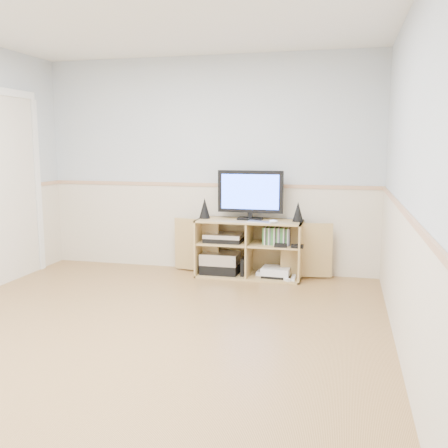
{
  "coord_description": "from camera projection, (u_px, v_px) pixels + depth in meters",
  "views": [
    {
      "loc": [
        1.57,
        -3.44,
        1.48
      ],
      "look_at": [
        0.44,
        1.2,
        0.73
      ],
      "focal_mm": 40.0,
      "sensor_mm": 36.0,
      "label": 1
    }
  ],
  "objects": [
    {
      "name": "mouse",
      "position": [
        273.0,
        221.0,
        5.39
      ],
      "size": [
        0.1,
        0.08,
        0.04
      ],
      "primitive_type": "ellipsoid",
      "rotation": [
        0.0,
        0.0,
        -0.16
      ],
      "color": "white",
      "rests_on": "media_cabinet"
    },
    {
      "name": "wall_outlet",
      "position": [
        292.0,
        223.0,
        5.72
      ],
      "size": [
        0.12,
        0.03,
        0.12
      ],
      "primitive_type": "cube",
      "color": "white",
      "rests_on": "wall_back"
    },
    {
      "name": "room",
      "position": [
        128.0,
        180.0,
        3.85
      ],
      "size": [
        4.04,
        4.54,
        2.54
      ],
      "color": "#AE864D",
      "rests_on": "ground"
    },
    {
      "name": "game_cases",
      "position": [
        277.0,
        236.0,
        5.53
      ],
      "size": [
        0.3,
        0.14,
        0.19
      ],
      "primitive_type": "cube",
      "color": "#3F8C3F",
      "rests_on": "media_cabinet"
    },
    {
      "name": "av_components",
      "position": [
        222.0,
        256.0,
        5.74
      ],
      "size": [
        0.51,
        0.32,
        0.47
      ],
      "color": "black",
      "rests_on": "media_cabinet"
    },
    {
      "name": "monitor",
      "position": [
        250.0,
        193.0,
        5.59
      ],
      "size": [
        0.74,
        0.18,
        0.55
      ],
      "color": "black",
      "rests_on": "media_cabinet"
    },
    {
      "name": "game_consoles",
      "position": [
        275.0,
        272.0,
        5.6
      ],
      "size": [
        0.45,
        0.3,
        0.11
      ],
      "color": "white",
      "rests_on": "media_cabinet"
    },
    {
      "name": "speaker_left",
      "position": [
        205.0,
        208.0,
        5.72
      ],
      "size": [
        0.13,
        0.13,
        0.23
      ],
      "primitive_type": "cone",
      "color": "black",
      "rests_on": "media_cabinet"
    },
    {
      "name": "media_cabinet",
      "position": [
        250.0,
        247.0,
        5.7
      ],
      "size": [
        1.84,
        0.44,
        0.65
      ],
      "color": "tan",
      "rests_on": "floor"
    },
    {
      "name": "keyboard",
      "position": [
        260.0,
        222.0,
        5.43
      ],
      "size": [
        0.29,
        0.17,
        0.01
      ],
      "primitive_type": "cube",
      "rotation": [
        0.0,
        0.0,
        -0.24
      ],
      "color": "silver",
      "rests_on": "media_cabinet"
    },
    {
      "name": "speaker_right",
      "position": [
        298.0,
        212.0,
        5.47
      ],
      "size": [
        0.12,
        0.12,
        0.22
      ],
      "primitive_type": "cone",
      "color": "black",
      "rests_on": "media_cabinet"
    }
  ]
}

